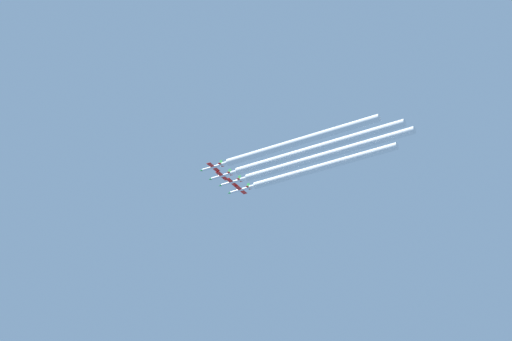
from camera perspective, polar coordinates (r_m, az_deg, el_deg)
name	(u,v)px	position (r m, az deg, el deg)	size (l,w,h in m)	color
jet_far_left	(212,167)	(457.39, -2.70, 0.19)	(9.18, 13.37, 3.21)	silver
jet_inner_left	(221,176)	(463.63, -2.16, -0.35)	(9.18, 13.37, 3.21)	silver
jet_center	(230,183)	(470.28, -1.56, -0.74)	(9.18, 13.37, 3.21)	silver
jet_inner_right	(239,190)	(475.70, -1.01, -1.20)	(9.18, 13.37, 3.21)	silver
smoke_trail_far_left	(298,142)	(437.25, 2.54, 1.75)	(3.56, 82.29, 3.56)	white
smoke_trail_inner_left	(314,149)	(442.10, 3.54, 1.31)	(3.56, 91.11, 3.56)	white
smoke_trail_center	(324,156)	(448.94, 4.14, 0.89)	(3.56, 92.07, 3.56)	white
smoke_trail_inner_right	(321,167)	(456.91, 3.94, 0.19)	(3.56, 79.68, 3.56)	white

